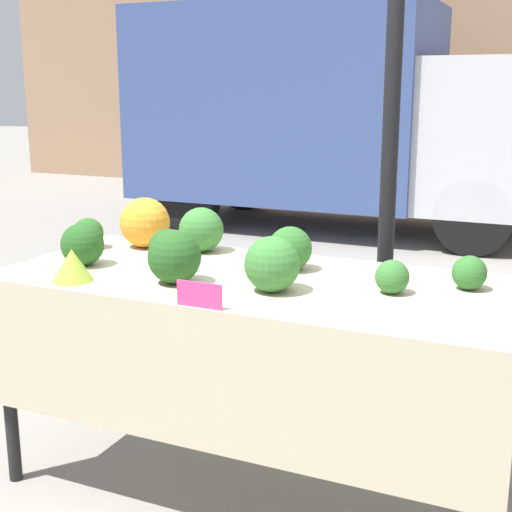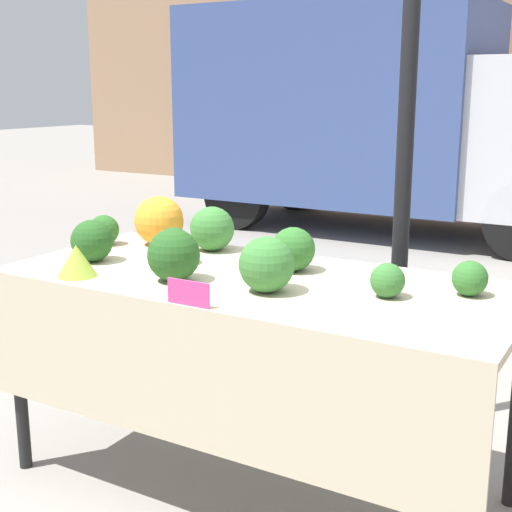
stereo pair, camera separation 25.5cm
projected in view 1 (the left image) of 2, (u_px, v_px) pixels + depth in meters
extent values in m
plane|color=gray|center=(256.00, 484.00, 2.76)|extent=(40.00, 40.00, 0.00)
cube|color=#9E7A5B|center=(508.00, 19.00, 9.42)|extent=(16.00, 0.60, 4.77)
cylinder|color=black|center=(389.00, 176.00, 3.00)|extent=(0.07, 0.07, 2.27)
cube|color=#384C84|center=(287.00, 104.00, 7.74)|extent=(3.10, 1.81, 2.01)
cube|color=silver|center=(504.00, 135.00, 6.89)|extent=(1.44, 1.67, 1.45)
cylinder|color=black|center=(474.00, 216.00, 6.47)|extent=(0.71, 0.22, 0.71)
cylinder|color=black|center=(492.00, 195.00, 7.75)|extent=(0.71, 0.22, 0.71)
cylinder|color=black|center=(187.00, 196.00, 7.66)|extent=(0.71, 0.22, 0.71)
cylinder|color=black|center=(245.00, 181.00, 8.94)|extent=(0.71, 0.22, 0.71)
cube|color=beige|center=(256.00, 282.00, 2.57)|extent=(1.87, 0.83, 0.03)
cube|color=beige|center=(204.00, 386.00, 2.27)|extent=(1.87, 0.01, 0.46)
cylinder|color=black|center=(8.00, 384.00, 2.70)|extent=(0.05, 0.05, 0.80)
cylinder|color=black|center=(487.00, 487.00, 2.01)|extent=(0.05, 0.05, 0.80)
cylinder|color=black|center=(117.00, 328.00, 3.33)|extent=(0.05, 0.05, 0.80)
cylinder|color=black|center=(510.00, 392.00, 2.63)|extent=(0.05, 0.05, 0.80)
sphere|color=orange|center=(145.00, 223.00, 3.04)|extent=(0.21, 0.21, 0.21)
cone|color=#93B238|center=(72.00, 265.00, 2.51)|extent=(0.15, 0.15, 0.12)
sphere|color=#2D6628|center=(290.00, 248.00, 2.66)|extent=(0.17, 0.17, 0.17)
sphere|color=#387533|center=(201.00, 230.00, 2.95)|extent=(0.19, 0.19, 0.19)
sphere|color=#23511E|center=(167.00, 248.00, 2.72)|extent=(0.14, 0.14, 0.14)
sphere|color=#23511E|center=(174.00, 257.00, 2.47)|extent=(0.19, 0.19, 0.19)
sphere|color=#387533|center=(272.00, 264.00, 2.37)|extent=(0.19, 0.19, 0.19)
sphere|color=#23511E|center=(82.00, 245.00, 2.72)|extent=(0.17, 0.17, 0.17)
sphere|color=#2D6628|center=(469.00, 273.00, 2.40)|extent=(0.12, 0.12, 0.12)
sphere|color=#285B23|center=(88.00, 233.00, 3.02)|extent=(0.13, 0.13, 0.13)
sphere|color=#336B2D|center=(392.00, 277.00, 2.36)|extent=(0.11, 0.11, 0.11)
cube|color=#E53D84|center=(199.00, 295.00, 2.21)|extent=(0.16, 0.01, 0.08)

